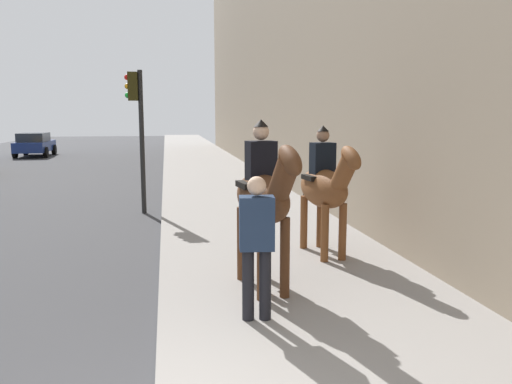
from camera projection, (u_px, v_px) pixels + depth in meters
mounted_horse_near at (264, 196)px, 6.89m from camera, size 2.15×0.78×2.33m
mounted_horse_far at (325, 186)px, 8.66m from camera, size 2.15×0.74×2.21m
pedestrian_greeting at (257, 239)px, 5.90m from camera, size 0.30×0.43×1.70m
car_near_lane at (35, 144)px, 31.16m from camera, size 4.01×1.96×1.44m
traffic_light_near_curb at (137, 118)px, 12.82m from camera, size 0.20×0.44×3.61m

